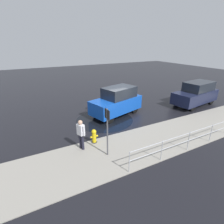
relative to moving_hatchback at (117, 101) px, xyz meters
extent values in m
plane|color=black|center=(-0.15, 0.05, -1.03)|extent=(60.00, 60.00, 0.00)
cube|color=gray|center=(-0.15, 4.25, -1.01)|extent=(24.00, 3.20, 0.04)
cube|color=blue|center=(0.08, 0.02, -0.23)|extent=(4.22, 2.70, 0.99)
cube|color=#1E232B|center=(-0.22, -0.06, 0.65)|extent=(2.66, 2.08, 0.77)
cylinder|color=black|center=(1.13, 1.06, -0.73)|extent=(0.64, 0.38, 0.60)
cylinder|color=black|center=(1.52, -0.31, -0.73)|extent=(0.64, 0.38, 0.60)
cylinder|color=black|center=(-1.35, 0.36, -0.73)|extent=(0.64, 0.38, 0.60)
cylinder|color=black|center=(-0.96, -1.01, -0.73)|extent=(0.64, 0.38, 0.60)
cube|color=#191E38|center=(-6.92, 1.25, -0.25)|extent=(4.48, 2.27, 0.95)
cube|color=#1E232B|center=(-7.26, 1.20, 0.59)|extent=(2.75, 1.85, 0.73)
cylinder|color=black|center=(-5.60, 2.15, -0.73)|extent=(0.62, 0.29, 0.60)
cylinder|color=black|center=(-5.42, 0.69, -0.73)|extent=(0.62, 0.29, 0.60)
cylinder|color=black|center=(-8.42, 1.80, -0.73)|extent=(0.62, 0.29, 0.60)
cylinder|color=black|center=(-8.24, 0.34, -0.73)|extent=(0.62, 0.29, 0.60)
cylinder|color=gold|center=(3.03, 2.93, -0.72)|extent=(0.22, 0.22, 0.62)
sphere|color=gold|center=(3.03, 2.93, -0.35)|extent=(0.26, 0.26, 0.26)
cylinder|color=gold|center=(2.87, 2.93, -0.64)|extent=(0.10, 0.09, 0.09)
cylinder|color=gold|center=(3.19, 2.93, -0.64)|extent=(0.10, 0.09, 0.09)
cylinder|color=#2D2D2D|center=(3.03, 2.93, -1.00)|extent=(0.31, 0.31, 0.06)
cube|color=silver|center=(3.82, 3.21, 0.10)|extent=(0.35, 0.42, 0.55)
sphere|color=tan|center=(3.82, 3.21, 0.48)|extent=(0.22, 0.22, 0.22)
cylinder|color=#1E1E2D|center=(3.85, 3.12, -0.60)|extent=(0.13, 0.13, 0.85)
cylinder|color=#1E1E2D|center=(3.79, 3.29, -0.60)|extent=(0.13, 0.13, 0.85)
cylinder|color=silver|center=(3.90, 2.98, 0.10)|extent=(0.09, 0.09, 0.50)
cylinder|color=silver|center=(3.74, 3.43, 0.10)|extent=(0.09, 0.09, 0.50)
cylinder|color=#B7BABF|center=(-2.56, 5.76, -0.50)|extent=(0.04, 0.04, 1.05)
cylinder|color=#B7BABF|center=(-0.82, 5.76, -0.50)|extent=(0.04, 0.04, 1.05)
cylinder|color=#B7BABF|center=(0.91, 5.76, -0.50)|extent=(0.04, 0.04, 1.05)
cylinder|color=#B7BABF|center=(2.65, 5.76, -0.50)|extent=(0.04, 0.04, 1.05)
cylinder|color=#B7BABF|center=(-0.82, 5.76, -0.03)|extent=(6.94, 0.04, 0.04)
cylinder|color=#B7BABF|center=(-0.82, 5.76, -0.45)|extent=(6.94, 0.04, 0.04)
cylinder|color=#4C4C51|center=(2.90, 4.27, 0.17)|extent=(0.07, 0.07, 2.40)
cube|color=black|center=(2.90, 4.27, 1.12)|extent=(0.04, 0.44, 0.44)
cylinder|color=black|center=(1.24, 0.44, -1.02)|extent=(3.97, 3.97, 0.01)
camera|label=1|loc=(5.99, 10.59, 4.05)|focal=28.00mm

